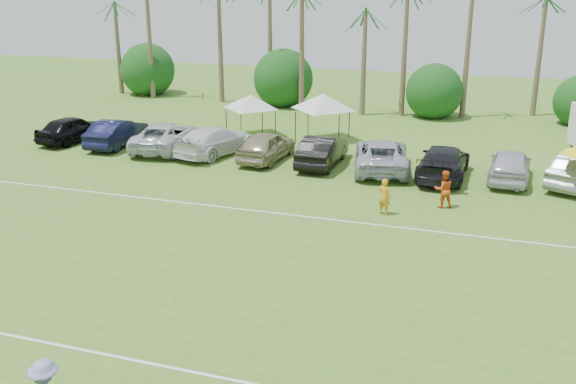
% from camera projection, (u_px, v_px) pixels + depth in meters
% --- Properties ---
extents(field_lines, '(80.00, 12.10, 0.01)m').
position_uv_depth(field_lines, '(179.00, 263.00, 23.33)').
color(field_lines, white).
rests_on(field_lines, ground).
extents(palm_tree_0, '(2.40, 2.40, 8.90)m').
position_uv_depth(palm_tree_0, '(105.00, 7.00, 54.47)').
color(palm_tree_0, brown).
rests_on(palm_tree_0, ground).
extents(palm_tree_4, '(2.40, 2.40, 8.90)m').
position_uv_depth(palm_tree_4, '(308.00, 10.00, 49.15)').
color(palm_tree_4, brown).
rests_on(palm_tree_4, ground).
extents(palm_tree_8, '(2.40, 2.40, 8.90)m').
position_uv_depth(palm_tree_8, '(545.00, 14.00, 44.13)').
color(palm_tree_8, brown).
rests_on(palm_tree_8, ground).
extents(bush_tree_0, '(4.00, 4.00, 4.00)m').
position_uv_depth(bush_tree_0, '(147.00, 74.00, 56.30)').
color(bush_tree_0, brown).
rests_on(bush_tree_0, ground).
extents(bush_tree_1, '(4.00, 4.00, 4.00)m').
position_uv_depth(bush_tree_1, '(288.00, 81.00, 52.45)').
color(bush_tree_1, brown).
rests_on(bush_tree_1, ground).
extents(bush_tree_2, '(4.00, 4.00, 4.00)m').
position_uv_depth(bush_tree_2, '(437.00, 89.00, 48.91)').
color(bush_tree_2, brown).
rests_on(bush_tree_2, ground).
extents(sideline_player_a, '(0.70, 0.58, 1.63)m').
position_uv_depth(sideline_player_a, '(384.00, 197.00, 27.89)').
color(sideline_player_a, orange).
rests_on(sideline_player_a, ground).
extents(sideline_player_b, '(1.02, 0.91, 1.72)m').
position_uv_depth(sideline_player_b, '(444.00, 189.00, 28.73)').
color(sideline_player_b, '#E45519').
rests_on(sideline_player_b, ground).
extents(canopy_tent_left, '(3.85, 3.85, 3.12)m').
position_uv_depth(canopy_tent_left, '(251.00, 95.00, 41.32)').
color(canopy_tent_left, black).
rests_on(canopy_tent_left, ground).
extents(canopy_tent_right, '(4.29, 4.29, 3.47)m').
position_uv_depth(canopy_tent_right, '(323.00, 94.00, 39.95)').
color(canopy_tent_right, black).
rests_on(canopy_tent_right, ground).
extents(parked_car_0, '(2.77, 5.15, 1.66)m').
position_uv_depth(parked_car_0, '(72.00, 129.00, 40.27)').
color(parked_car_0, black).
rests_on(parked_car_0, ground).
extents(parked_car_1, '(1.93, 5.11, 1.66)m').
position_uv_depth(parked_car_1, '(117.00, 133.00, 39.25)').
color(parked_car_1, black).
rests_on(parked_car_1, ground).
extents(parked_car_2, '(3.56, 6.31, 1.66)m').
position_uv_depth(parked_car_2, '(166.00, 136.00, 38.38)').
color(parked_car_2, silver).
rests_on(parked_car_2, ground).
extents(parked_car_3, '(3.73, 6.14, 1.66)m').
position_uv_depth(parked_car_3, '(215.00, 141.00, 37.36)').
color(parked_car_3, white).
rests_on(parked_car_3, ground).
extents(parked_car_4, '(2.29, 5.01, 1.66)m').
position_uv_depth(parked_car_4, '(266.00, 146.00, 36.18)').
color(parked_car_4, gray).
rests_on(parked_car_4, ground).
extents(parked_car_5, '(1.79, 5.06, 1.66)m').
position_uv_depth(parked_car_5, '(322.00, 151.00, 35.21)').
color(parked_car_5, black).
rests_on(parked_car_5, ground).
extents(parked_car_6, '(3.87, 6.41, 1.66)m').
position_uv_depth(parked_car_6, '(382.00, 155.00, 34.30)').
color(parked_car_6, '#B0B4C1').
rests_on(parked_car_6, ground).
extents(parked_car_7, '(2.51, 5.80, 1.66)m').
position_uv_depth(parked_car_7, '(443.00, 162.00, 33.07)').
color(parked_car_7, black).
rests_on(parked_car_7, ground).
extents(parked_car_8, '(2.19, 4.97, 1.66)m').
position_uv_depth(parked_car_8, '(510.00, 165.00, 32.49)').
color(parked_car_8, silver).
rests_on(parked_car_8, ground).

